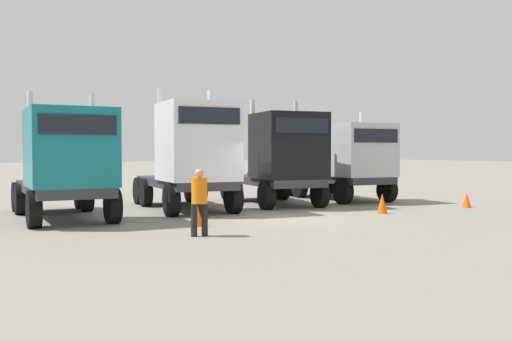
# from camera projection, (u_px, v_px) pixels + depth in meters

# --- Properties ---
(ground) EXTENTS (200.00, 200.00, 0.00)m
(ground) POSITION_uv_depth(u_px,v_px,m) (293.00, 218.00, 18.27)
(ground) COLOR gray
(semi_truck_teal) EXTENTS (3.04, 6.41, 4.02)m
(semi_truck_teal) POSITION_uv_depth(u_px,v_px,m) (67.00, 162.00, 17.35)
(semi_truck_teal) COLOR #333338
(semi_truck_teal) RESTS_ON ground
(semi_truck_white) EXTENTS (3.41, 6.41, 4.44)m
(semi_truck_white) POSITION_uv_depth(u_px,v_px,m) (193.00, 155.00, 20.10)
(semi_truck_white) COLOR #333338
(semi_truck_white) RESTS_ON ground
(semi_truck_black) EXTENTS (3.66, 6.34, 4.21)m
(semi_truck_black) POSITION_uv_depth(u_px,v_px,m) (282.00, 158.00, 22.24)
(semi_truck_black) COLOR #333338
(semi_truck_black) RESTS_ON ground
(semi_truck_silver) EXTENTS (3.32, 6.28, 3.91)m
(semi_truck_silver) POSITION_uv_depth(u_px,v_px,m) (350.00, 161.00, 24.44)
(semi_truck_silver) COLOR #333338
(semi_truck_silver) RESTS_ON ground
(visitor_in_hivis) EXTENTS (0.46, 0.46, 1.71)m
(visitor_in_hivis) POSITION_uv_depth(u_px,v_px,m) (199.00, 197.00, 14.30)
(visitor_in_hivis) COLOR black
(visitor_in_hivis) RESTS_ON ground
(traffic_cone_near) EXTENTS (0.36, 0.36, 0.57)m
(traffic_cone_near) POSITION_uv_depth(u_px,v_px,m) (467.00, 200.00, 21.56)
(traffic_cone_near) COLOR #F2590C
(traffic_cone_near) RESTS_ON ground
(traffic_cone_mid) EXTENTS (0.36, 0.36, 0.70)m
(traffic_cone_mid) POSITION_uv_depth(u_px,v_px,m) (382.00, 203.00, 19.59)
(traffic_cone_mid) COLOR #F2590C
(traffic_cone_mid) RESTS_ON ground
(traffic_cone_far) EXTENTS (0.36, 0.36, 0.64)m
(traffic_cone_far) POSITION_uv_depth(u_px,v_px,m) (197.00, 215.00, 16.21)
(traffic_cone_far) COLOR #F2590C
(traffic_cone_far) RESTS_ON ground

